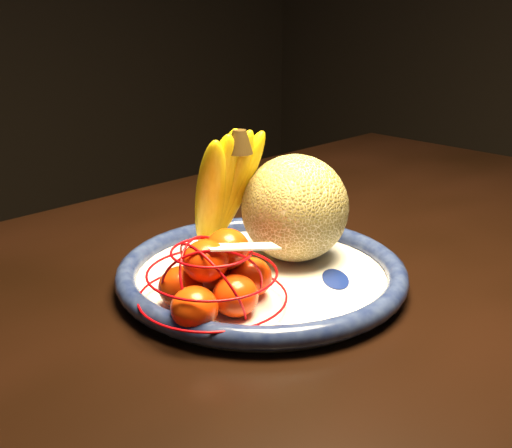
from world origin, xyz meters
TOP-DOWN VIEW (x-y plane):
  - dining_table at (0.02, -0.05)m, footprint 1.70×1.13m
  - fruit_bowl at (0.02, 0.02)m, footprint 0.33×0.33m
  - cantaloupe at (0.08, 0.03)m, footprint 0.13×0.13m
  - banana_bunch at (0.01, 0.08)m, footprint 0.12×0.11m
  - mandarin_bag at (-0.07, -0.01)m, footprint 0.17×0.17m
  - price_tag at (-0.05, -0.03)m, footprint 0.08×0.05m

SIDE VIEW (x-z plane):
  - dining_table at x=0.02m, z-range 0.32..1.12m
  - fruit_bowl at x=0.02m, z-range 0.80..0.83m
  - mandarin_bag at x=-0.07m, z-range 0.80..0.89m
  - cantaloupe at x=0.08m, z-range 0.82..0.94m
  - price_tag at x=-0.05m, z-range 0.88..0.89m
  - banana_bunch at x=0.01m, z-range 0.82..0.99m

